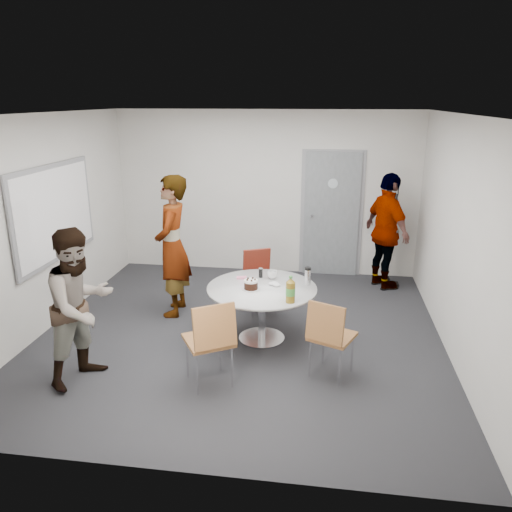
% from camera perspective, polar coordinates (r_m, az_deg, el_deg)
% --- Properties ---
extents(floor, '(5.00, 5.00, 0.00)m').
position_cam_1_polar(floor, '(6.44, -1.77, -8.85)').
color(floor, black).
rests_on(floor, ground).
extents(ceiling, '(5.00, 5.00, 0.00)m').
position_cam_1_polar(ceiling, '(5.76, -2.03, 15.93)').
color(ceiling, silver).
rests_on(ceiling, wall_back).
extents(wall_back, '(5.00, 0.00, 5.00)m').
position_cam_1_polar(wall_back, '(8.37, 1.11, 7.18)').
color(wall_back, beige).
rests_on(wall_back, floor).
extents(wall_left, '(0.00, 5.00, 5.00)m').
position_cam_1_polar(wall_left, '(6.84, -23.01, 3.39)').
color(wall_left, beige).
rests_on(wall_left, floor).
extents(wall_right, '(0.00, 5.00, 5.00)m').
position_cam_1_polar(wall_right, '(6.05, 22.11, 1.77)').
color(wall_right, beige).
rests_on(wall_right, floor).
extents(wall_front, '(5.00, 0.00, 5.00)m').
position_cam_1_polar(wall_front, '(3.66, -8.78, -7.13)').
color(wall_front, beige).
rests_on(wall_front, floor).
extents(door, '(1.02, 0.17, 2.12)m').
position_cam_1_polar(door, '(8.36, 8.61, 4.69)').
color(door, slate).
rests_on(door, wall_back).
extents(whiteboard, '(0.04, 1.90, 1.25)m').
position_cam_1_polar(whiteboard, '(6.97, -22.00, 4.59)').
color(whiteboard, gray).
rests_on(whiteboard, wall_left).
extents(table, '(1.33, 1.33, 1.00)m').
position_cam_1_polar(table, '(6.04, 0.90, -4.41)').
color(table, silver).
rests_on(table, floor).
extents(chair_near_left, '(0.64, 0.65, 0.96)m').
position_cam_1_polar(chair_near_left, '(5.10, -5.14, -9.06)').
color(chair_near_left, brown).
rests_on(chair_near_left, floor).
extents(chair_near_right, '(0.56, 0.59, 0.89)m').
position_cam_1_polar(chair_near_right, '(5.31, 8.36, -8.58)').
color(chair_near_right, brown).
rests_on(chair_near_right, floor).
extents(chair_far, '(0.55, 0.57, 0.86)m').
position_cam_1_polar(chair_far, '(6.96, 0.33, -2.06)').
color(chair_far, maroon).
rests_on(chair_far, floor).
extents(person_main, '(0.52, 0.74, 1.92)m').
position_cam_1_polar(person_main, '(6.80, -9.54, 1.09)').
color(person_main, '#A5C6EA').
rests_on(person_main, floor).
extents(person_left, '(0.90, 0.99, 1.66)m').
position_cam_1_polar(person_left, '(5.45, -19.41, -5.43)').
color(person_left, white).
rests_on(person_left, floor).
extents(person_right, '(0.88, 1.14, 1.81)m').
position_cam_1_polar(person_right, '(7.92, 14.73, 2.69)').
color(person_right, black).
rests_on(person_right, floor).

